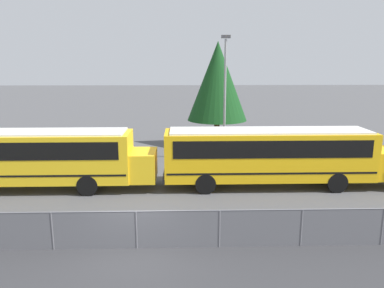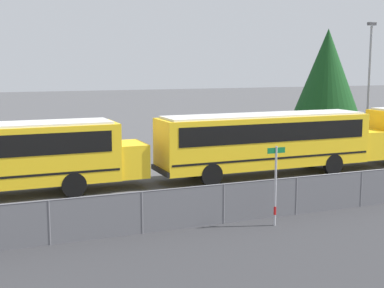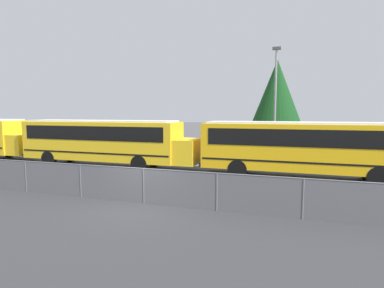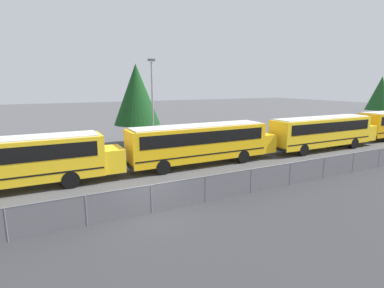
{
  "view_description": "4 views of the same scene",
  "coord_description": "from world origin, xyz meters",
  "px_view_note": "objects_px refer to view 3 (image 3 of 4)",
  "views": [
    {
      "loc": [
        1.67,
        -12.74,
        6.74
      ],
      "look_at": [
        2.25,
        7.36,
        2.33
      ],
      "focal_mm": 35.0,
      "sensor_mm": 36.0,
      "label": 1
    },
    {
      "loc": [
        -20.28,
        -16.78,
        5.68
      ],
      "look_at": [
        -10.29,
        7.67,
        1.73
      ],
      "focal_mm": 50.0,
      "sensor_mm": 36.0,
      "label": 2
    },
    {
      "loc": [
        5.49,
        -10.77,
        3.71
      ],
      "look_at": [
        -0.24,
        7.28,
        1.72
      ],
      "focal_mm": 28.0,
      "sensor_mm": 36.0,
      "label": 3
    },
    {
      "loc": [
        -4.53,
        -13.24,
        6.24
      ],
      "look_at": [
        5.9,
        7.14,
        1.69
      ],
      "focal_mm": 28.0,
      "sensor_mm": 36.0,
      "label": 4
    }
  ],
  "objects_px": {
    "school_bus_3": "(308,145)",
    "tree_1": "(277,95)",
    "school_bus_2": "(104,139)",
    "light_pole": "(275,100)"
  },
  "relations": [
    {
      "from": "school_bus_3",
      "to": "light_pole",
      "type": "bearing_deg",
      "value": 110.45
    },
    {
      "from": "light_pole",
      "to": "tree_1",
      "type": "relative_size",
      "value": 1.01
    },
    {
      "from": "tree_1",
      "to": "light_pole",
      "type": "bearing_deg",
      "value": -89.24
    },
    {
      "from": "school_bus_3",
      "to": "light_pole",
      "type": "relative_size",
      "value": 1.49
    },
    {
      "from": "school_bus_3",
      "to": "tree_1",
      "type": "distance_m",
      "value": 10.85
    },
    {
      "from": "school_bus_2",
      "to": "school_bus_3",
      "type": "relative_size",
      "value": 1.0
    },
    {
      "from": "light_pole",
      "to": "tree_1",
      "type": "bearing_deg",
      "value": 90.76
    },
    {
      "from": "tree_1",
      "to": "school_bus_2",
      "type": "bearing_deg",
      "value": -136.93
    },
    {
      "from": "school_bus_2",
      "to": "light_pole",
      "type": "height_order",
      "value": "light_pole"
    },
    {
      "from": "school_bus_2",
      "to": "school_bus_3",
      "type": "height_order",
      "value": "same"
    }
  ]
}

